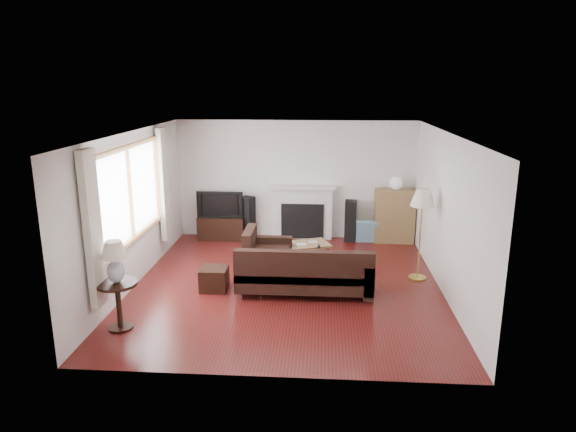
# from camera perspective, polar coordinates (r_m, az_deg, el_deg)

# --- Properties ---
(room) EXTENTS (5.10, 5.60, 2.54)m
(room) POSITION_cam_1_polar(r_m,az_deg,el_deg) (8.18, -0.14, 0.49)
(room) COLOR #571613
(room) RESTS_ON ground
(window) EXTENTS (0.12, 2.74, 1.54)m
(window) POSITION_cam_1_polar(r_m,az_deg,el_deg) (8.46, -17.06, 2.38)
(window) COLOR brown
(window) RESTS_ON room
(curtain_near) EXTENTS (0.10, 0.35, 2.10)m
(curtain_near) POSITION_cam_1_polar(r_m,az_deg,el_deg) (7.11, -20.87, -1.44)
(curtain_near) COLOR beige
(curtain_near) RESTS_ON room
(curtain_far) EXTENTS (0.10, 0.35, 2.10)m
(curtain_far) POSITION_cam_1_polar(r_m,az_deg,el_deg) (9.87, -13.64, 3.43)
(curtain_far) COLOR beige
(curtain_far) RESTS_ON room
(fireplace) EXTENTS (1.40, 0.26, 1.15)m
(fireplace) POSITION_cam_1_polar(r_m,az_deg,el_deg) (10.90, 1.64, 0.43)
(fireplace) COLOR white
(fireplace) RESTS_ON room
(tv_stand) EXTENTS (0.98, 0.44, 0.49)m
(tv_stand) POSITION_cam_1_polar(r_m,az_deg,el_deg) (11.05, -7.37, -1.26)
(tv_stand) COLOR black
(tv_stand) RESTS_ON ground
(television) EXTENTS (0.97, 0.13, 0.56)m
(television) POSITION_cam_1_polar(r_m,az_deg,el_deg) (10.92, -7.46, 1.39)
(television) COLOR black
(television) RESTS_ON tv_stand
(speaker_left) EXTENTS (0.34, 0.37, 0.91)m
(speaker_left) POSITION_cam_1_polar(r_m,az_deg,el_deg) (10.93, -4.54, -0.22)
(speaker_left) COLOR black
(speaker_left) RESTS_ON ground
(speaker_right) EXTENTS (0.26, 0.30, 0.86)m
(speaker_right) POSITION_cam_1_polar(r_m,az_deg,el_deg) (10.85, 6.95, -0.52)
(speaker_right) COLOR black
(speaker_right) RESTS_ON ground
(bookshelf) EXTENTS (0.81, 0.39, 1.12)m
(bookshelf) POSITION_cam_1_polar(r_m,az_deg,el_deg) (10.89, 11.73, 0.02)
(bookshelf) COLOR olive
(bookshelf) RESTS_ON ground
(globe_lamp) EXTENTS (0.26, 0.26, 0.26)m
(globe_lamp) POSITION_cam_1_polar(r_m,az_deg,el_deg) (10.74, 11.92, 3.58)
(globe_lamp) COLOR white
(globe_lamp) RESTS_ON bookshelf
(sectional_sofa) EXTENTS (2.31, 1.69, 0.75)m
(sectional_sofa) POSITION_cam_1_polar(r_m,az_deg,el_deg) (8.15, 1.85, -6.05)
(sectional_sofa) COLOR black
(sectional_sofa) RESTS_ON ground
(coffee_table) EXTENTS (1.14, 0.88, 0.39)m
(coffee_table) POSITION_cam_1_polar(r_m,az_deg,el_deg) (9.45, 1.49, -4.22)
(coffee_table) COLOR olive
(coffee_table) RESTS_ON ground
(footstool) EXTENTS (0.44, 0.44, 0.36)m
(footstool) POSITION_cam_1_polar(r_m,az_deg,el_deg) (8.42, -8.20, -6.90)
(footstool) COLOR black
(footstool) RESTS_ON ground
(floor_lamp) EXTENTS (0.52, 0.52, 1.56)m
(floor_lamp) POSITION_cam_1_polar(r_m,az_deg,el_deg) (8.86, 14.48, -2.02)
(floor_lamp) COLOR gold
(floor_lamp) RESTS_ON ground
(side_table) EXTENTS (0.54, 0.54, 0.67)m
(side_table) POSITION_cam_1_polar(r_m,az_deg,el_deg) (7.38, -18.28, -9.44)
(side_table) COLOR black
(side_table) RESTS_ON ground
(table_lamp) EXTENTS (0.35, 0.35, 0.57)m
(table_lamp) POSITION_cam_1_polar(r_m,az_deg,el_deg) (7.16, -18.68, -4.89)
(table_lamp) COLOR silver
(table_lamp) RESTS_ON side_table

